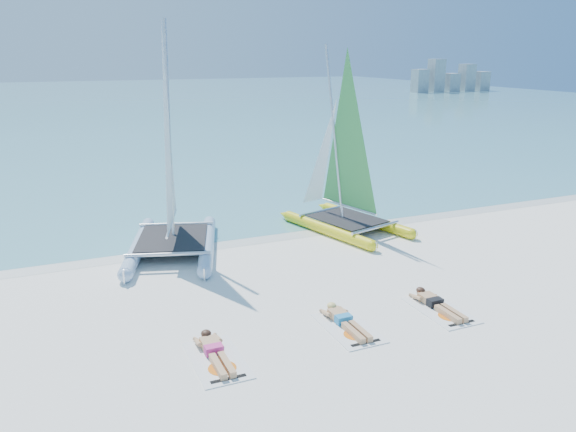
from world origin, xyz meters
name	(u,v)px	position (x,y,z in m)	size (l,w,h in m)	color
ground	(313,305)	(0.00, 0.00, 0.00)	(140.00, 140.00, 0.00)	white
sea	(92,102)	(0.00, 63.00, 0.01)	(140.00, 115.00, 0.01)	#71AFBD
wet_sand_strip	(241,239)	(0.00, 5.50, 0.00)	(140.00, 1.40, 0.01)	silver
distant_skyline	(450,79)	(53.71, 62.00, 1.94)	(14.00, 2.00, 5.00)	#A1ABB2
catamaran_blue	(170,183)	(-2.28, 5.30, 2.14)	(3.95, 5.77, 7.18)	#B0D0E7
catamaran_yellow	(339,170)	(3.60, 5.50, 2.03)	(3.38, 5.18, 6.43)	yellow
towel_a	(217,360)	(-2.87, -1.55, 0.01)	(1.00, 1.85, 0.02)	white
sunbather_a	(214,351)	(-2.87, -1.35, 0.12)	(0.37, 1.73, 0.26)	#DCAB74
towel_b	(348,328)	(0.21, -1.39, 0.01)	(1.00, 1.85, 0.02)	white
sunbather_b	(344,320)	(0.21, -1.20, 0.12)	(0.37, 1.73, 0.26)	#DCAB74
towel_c	(441,310)	(2.67, -1.47, 0.01)	(1.00, 1.85, 0.02)	white
sunbather_c	(436,303)	(2.67, -1.28, 0.12)	(0.37, 1.73, 0.26)	#DCAB74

